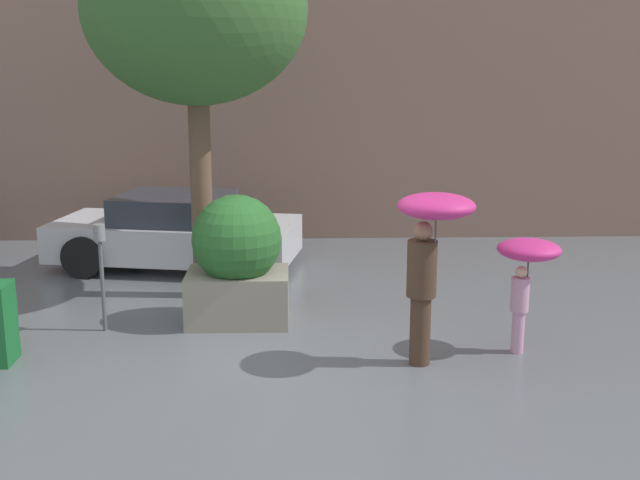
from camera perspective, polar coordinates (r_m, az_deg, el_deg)
ground_plane at (r=8.85m, az=-3.89°, el=-9.00°), size 40.00×40.00×0.00m
building_facade at (r=14.71m, az=-3.18°, el=11.70°), size 18.00×0.30×6.00m
planter_box at (r=10.10m, az=-5.92°, el=-1.38°), size 1.28×1.12×1.64m
person_adult at (r=8.53m, az=7.86°, el=0.11°), size 0.82×0.82×1.91m
person_child at (r=9.25m, az=14.51°, el=-1.46°), size 0.71×0.71×1.31m
parked_car_near at (r=13.02m, az=-10.25°, el=0.52°), size 4.07×2.45×1.18m
street_tree at (r=11.01m, az=-8.86°, el=15.81°), size 2.96×2.96×5.17m
parking_meter at (r=10.03m, az=-15.33°, el=-1.05°), size 0.14×0.14×1.34m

